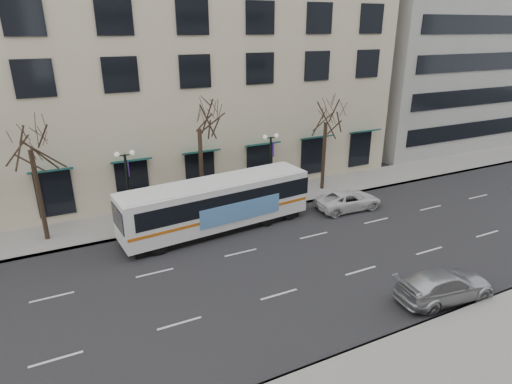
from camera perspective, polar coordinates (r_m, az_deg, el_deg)
ground at (r=23.20m, az=0.31°, el=-10.59°), size 160.00×160.00×0.00m
sidewalk_far at (r=32.37m, az=1.22°, el=-0.85°), size 80.00×4.00×0.15m
building_hotel at (r=39.27m, az=-17.09°, el=20.01°), size 40.00×20.00×24.00m
tree_far_left at (r=27.09m, az=-28.22°, el=6.92°), size 3.60×3.60×8.34m
tree_far_mid at (r=28.39m, az=-7.65°, el=10.22°), size 3.60×3.60×8.55m
tree_far_right at (r=32.95m, az=9.38°, el=10.78°), size 3.60×3.60×8.06m
lamp_post_left at (r=27.75m, az=-16.65°, el=0.74°), size 1.22×0.45×5.21m
lamp_post_right at (r=30.73m, az=1.96°, el=3.61°), size 1.22×0.45×5.21m
city_bus at (r=27.07m, az=-5.10°, el=-1.49°), size 12.47×3.83×3.33m
silver_car at (r=22.67m, az=23.88°, el=-11.31°), size 5.14×2.47×1.44m
white_pickup at (r=31.17m, az=12.21°, el=-1.07°), size 4.90×2.45×1.33m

